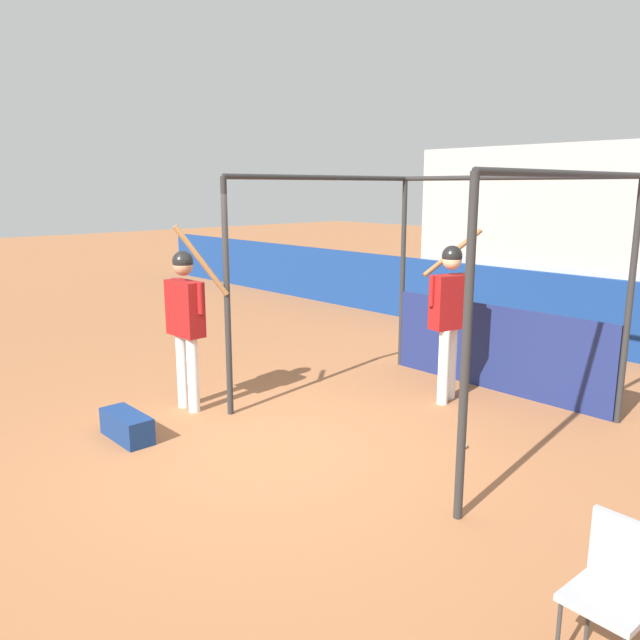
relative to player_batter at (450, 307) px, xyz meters
The scene contains 9 objects.
ground_plane 2.76m from the player_batter, 96.63° to the right, with size 60.00×60.00×0.00m, color #935B38.
outfield_wall 3.56m from the player_batter, 94.71° to the left, with size 24.00×0.12×1.20m.
bleacher_section 5.59m from the player_batter, 92.97° to the left, with size 5.95×4.00×3.28m.
batting_cage 0.25m from the player_batter, 49.62° to the left, with size 3.22×3.10×2.72m.
player_batter is the anchor object (origin of this frame).
player_waiting 3.11m from the player_batter, 126.90° to the right, with size 0.83×0.56×2.19m.
folding_chair 4.39m from the player_batter, 42.14° to the right, with size 0.42×0.42×0.84m.
equipment_bag 3.90m from the player_batter, 114.05° to the right, with size 0.70×0.28×0.28m.
baseball 1.85m from the player_batter, 47.08° to the right, with size 0.07×0.07×0.07m.
Camera 1 is at (4.61, -3.60, 2.58)m, focal length 35.00 mm.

